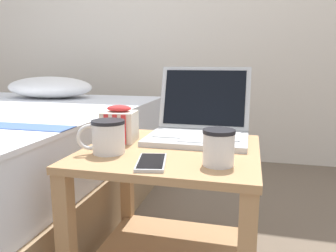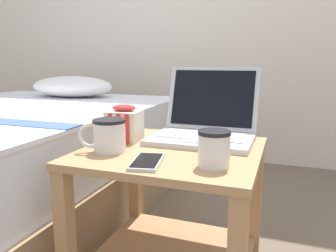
{
  "view_description": "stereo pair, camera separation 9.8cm",
  "coord_description": "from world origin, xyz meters",
  "px_view_note": "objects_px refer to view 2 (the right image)",
  "views": [
    {
      "loc": [
        0.24,
        -0.97,
        0.77
      ],
      "look_at": [
        0.0,
        -0.04,
        0.58
      ],
      "focal_mm": 35.0,
      "sensor_mm": 36.0,
      "label": 1
    },
    {
      "loc": [
        0.33,
        -0.94,
        0.77
      ],
      "look_at": [
        0.0,
        -0.04,
        0.58
      ],
      "focal_mm": 35.0,
      "sensor_mm": 36.0,
      "label": 2
    }
  ],
  "objects_px": {
    "mug_front_right": "(214,146)",
    "snack_bag": "(124,124)",
    "cell_phone": "(147,162)",
    "mug_front_left": "(108,134)",
    "laptop": "(205,125)"
  },
  "relations": [
    {
      "from": "mug_front_right",
      "to": "snack_bag",
      "type": "distance_m",
      "value": 0.4
    },
    {
      "from": "mug_front_right",
      "to": "cell_phone",
      "type": "xyz_separation_m",
      "value": [
        -0.17,
        -0.04,
        -0.05
      ]
    },
    {
      "from": "mug_front_left",
      "to": "snack_bag",
      "type": "relative_size",
      "value": 1.06
    },
    {
      "from": "snack_bag",
      "to": "cell_phone",
      "type": "bearing_deg",
      "value": -50.49
    },
    {
      "from": "cell_phone",
      "to": "mug_front_right",
      "type": "bearing_deg",
      "value": 12.51
    },
    {
      "from": "laptop",
      "to": "snack_bag",
      "type": "height_order",
      "value": "laptop"
    },
    {
      "from": "laptop",
      "to": "mug_front_left",
      "type": "relative_size",
      "value": 2.57
    },
    {
      "from": "mug_front_left",
      "to": "cell_phone",
      "type": "distance_m",
      "value": 0.18
    },
    {
      "from": "snack_bag",
      "to": "cell_phone",
      "type": "distance_m",
      "value": 0.29
    },
    {
      "from": "cell_phone",
      "to": "mug_front_left",
      "type": "bearing_deg",
      "value": 155.48
    },
    {
      "from": "mug_front_right",
      "to": "snack_bag",
      "type": "relative_size",
      "value": 1.01
    },
    {
      "from": "snack_bag",
      "to": "mug_front_left",
      "type": "bearing_deg",
      "value": -81.61
    },
    {
      "from": "mug_front_left",
      "to": "snack_bag",
      "type": "bearing_deg",
      "value": 98.39
    },
    {
      "from": "mug_front_right",
      "to": "laptop",
      "type": "bearing_deg",
      "value": 107.97
    },
    {
      "from": "laptop",
      "to": "mug_front_left",
      "type": "xyz_separation_m",
      "value": [
        -0.24,
        -0.26,
        0.01
      ]
    }
  ]
}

